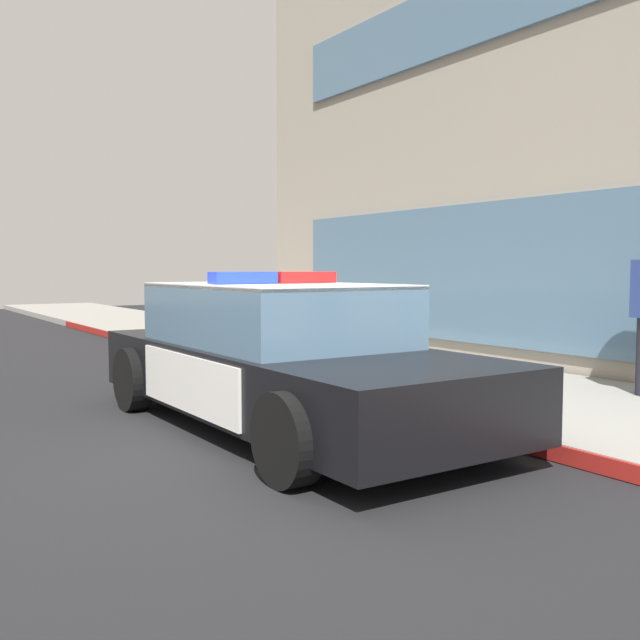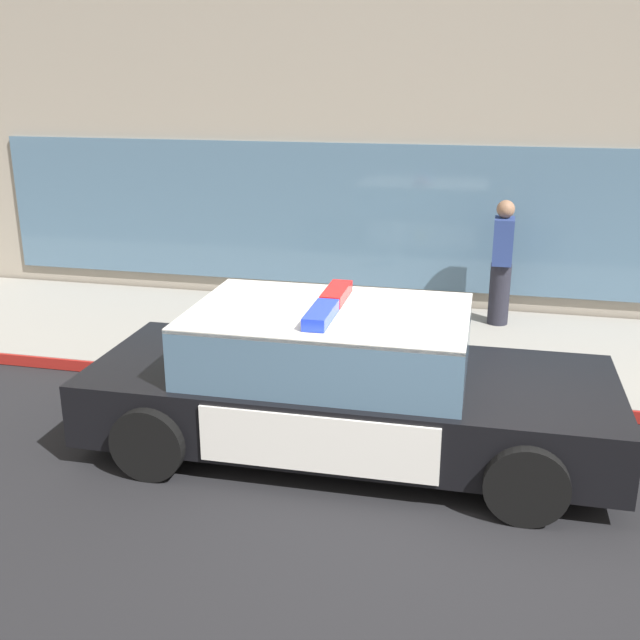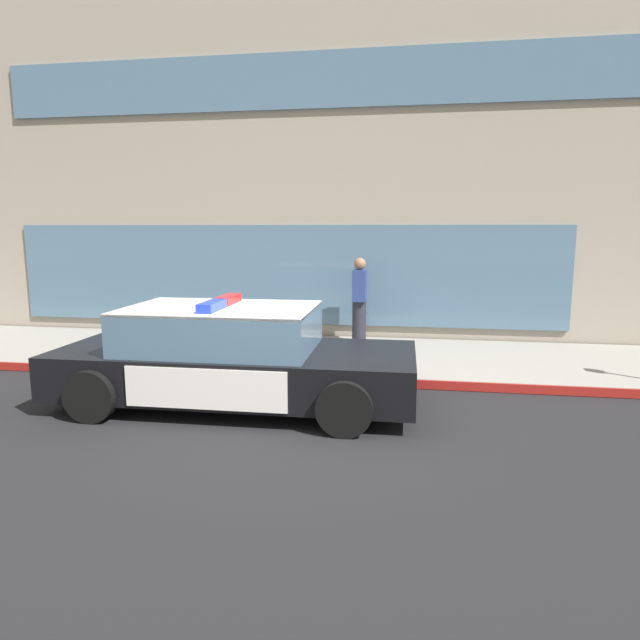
{
  "view_description": "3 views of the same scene",
  "coord_description": "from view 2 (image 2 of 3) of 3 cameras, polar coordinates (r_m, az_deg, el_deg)",
  "views": [
    {
      "loc": [
        4.85,
        -2.78,
        1.53
      ],
      "look_at": [
        -1.56,
        1.39,
        0.97
      ],
      "focal_mm": 40.07,
      "sensor_mm": 36.0,
      "label": 1
    },
    {
      "loc": [
        0.22,
        -5.85,
        3.45
      ],
      "look_at": [
        -1.59,
        1.95,
        0.83
      ],
      "focal_mm": 42.45,
      "sensor_mm": 36.0,
      "label": 2
    },
    {
      "loc": [
        1.33,
        -6.54,
        2.45
      ],
      "look_at": [
        0.05,
        1.39,
        1.1
      ],
      "focal_mm": 31.11,
      "sensor_mm": 36.0,
      "label": 3
    }
  ],
  "objects": [
    {
      "name": "pedestrian_on_sidewalk",
      "position": [
        10.54,
        13.53,
        4.23
      ],
      "size": [
        0.28,
        0.4,
        1.71
      ],
      "rotation": [
        0.0,
        0.0,
        6.27
      ],
      "color": "#23232D",
      "rests_on": "sidewalk"
    },
    {
      "name": "police_cruiser",
      "position": [
        7.16,
        1.74,
        -4.66
      ],
      "size": [
        4.91,
        2.14,
        1.49
      ],
      "rotation": [
        0.0,
        0.0,
        0.01
      ],
      "color": "black",
      "rests_on": "ground"
    },
    {
      "name": "sidewalk",
      "position": [
        9.86,
        11.01,
        -2.25
      ],
      "size": [
        48.0,
        3.2,
        0.15
      ],
      "primitive_type": "cube",
      "color": "gray",
      "rests_on": "ground"
    },
    {
      "name": "curb_red_paint",
      "position": [
        8.36,
        10.5,
        -6.02
      ],
      "size": [
        28.8,
        0.04,
        0.14
      ],
      "primitive_type": "cube",
      "color": "maroon",
      "rests_on": "ground"
    },
    {
      "name": "fire_hydrant",
      "position": [
        8.98,
        1.33,
        -1.07
      ],
      "size": [
        0.34,
        0.39,
        0.73
      ],
      "color": "silver",
      "rests_on": "sidewalk"
    },
    {
      "name": "storefront_building",
      "position": [
        15.09,
        16.74,
        18.44
      ],
      "size": [
        19.82,
        8.41,
        7.45
      ],
      "color": "gray",
      "rests_on": "ground"
    },
    {
      "name": "ground",
      "position": [
        6.8,
        9.63,
        -12.69
      ],
      "size": [
        48.0,
        48.0,
        0.0
      ],
      "primitive_type": "plane",
      "color": "black"
    }
  ]
}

